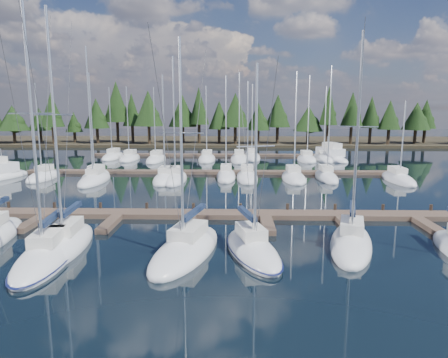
{
  "coord_description": "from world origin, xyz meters",
  "views": [
    {
      "loc": [
        3.48,
        -13.95,
        8.89
      ],
      "look_at": [
        2.53,
        22.0,
        2.46
      ],
      "focal_mm": 32.0,
      "sensor_mm": 36.0,
      "label": 1
    }
  ],
  "objects_px": {
    "main_dock": "(191,216)",
    "front_sailboat_1": "(46,256)",
    "front_sailboat_3": "(186,249)",
    "front_sailboat_4": "(252,250)",
    "motor_yacht_right": "(330,157)",
    "front_sailboat_5": "(351,243)",
    "front_sailboat_2": "(66,244)"
  },
  "relations": [
    {
      "from": "main_dock",
      "to": "front_sailboat_3",
      "type": "xyz_separation_m",
      "value": [
        0.52,
        -7.89,
        0.08
      ]
    },
    {
      "from": "main_dock",
      "to": "front_sailboat_4",
      "type": "relative_size",
      "value": 3.62
    },
    {
      "from": "front_sailboat_5",
      "to": "front_sailboat_1",
      "type": "bearing_deg",
      "value": -171.32
    },
    {
      "from": "front_sailboat_1",
      "to": "front_sailboat_2",
      "type": "distance_m",
      "value": 2.12
    },
    {
      "from": "main_dock",
      "to": "front_sailboat_4",
      "type": "xyz_separation_m",
      "value": [
        4.61,
        -7.87,
        0.08
      ]
    },
    {
      "from": "main_dock",
      "to": "front_sailboat_5",
      "type": "relative_size",
      "value": 3.12
    },
    {
      "from": "front_sailboat_1",
      "to": "front_sailboat_4",
      "type": "relative_size",
      "value": 1.28
    },
    {
      "from": "motor_yacht_right",
      "to": "front_sailboat_5",
      "type": "bearing_deg",
      "value": -101.45
    },
    {
      "from": "front_sailboat_3",
      "to": "front_sailboat_5",
      "type": "bearing_deg",
      "value": 7.71
    },
    {
      "from": "main_dock",
      "to": "front_sailboat_2",
      "type": "bearing_deg",
      "value": -135.27
    },
    {
      "from": "motor_yacht_right",
      "to": "front_sailboat_2",
      "type": "bearing_deg",
      "value": -121.29
    },
    {
      "from": "front_sailboat_2",
      "to": "front_sailboat_5",
      "type": "distance_m",
      "value": 18.33
    },
    {
      "from": "front_sailboat_5",
      "to": "motor_yacht_right",
      "type": "distance_m",
      "value": 45.0
    },
    {
      "from": "front_sailboat_5",
      "to": "front_sailboat_4",
      "type": "bearing_deg",
      "value": -167.73
    },
    {
      "from": "front_sailboat_1",
      "to": "front_sailboat_4",
      "type": "distance_m",
      "value": 12.26
    },
    {
      "from": "front_sailboat_1",
      "to": "front_sailboat_3",
      "type": "height_order",
      "value": "front_sailboat_1"
    },
    {
      "from": "main_dock",
      "to": "front_sailboat_3",
      "type": "height_order",
      "value": "front_sailboat_3"
    },
    {
      "from": "main_dock",
      "to": "front_sailboat_2",
      "type": "relative_size",
      "value": 2.85
    },
    {
      "from": "front_sailboat_4",
      "to": "motor_yacht_right",
      "type": "height_order",
      "value": "front_sailboat_4"
    },
    {
      "from": "main_dock",
      "to": "motor_yacht_right",
      "type": "distance_m",
      "value": 42.6
    },
    {
      "from": "motor_yacht_right",
      "to": "front_sailboat_1",
      "type": "bearing_deg",
      "value": -120.4
    },
    {
      "from": "front_sailboat_3",
      "to": "front_sailboat_4",
      "type": "relative_size",
      "value": 1.12
    },
    {
      "from": "front_sailboat_3",
      "to": "front_sailboat_5",
      "type": "xyz_separation_m",
      "value": [
        10.51,
        1.42,
        0.02
      ]
    },
    {
      "from": "front_sailboat_2",
      "to": "front_sailboat_3",
      "type": "relative_size",
      "value": 1.14
    },
    {
      "from": "front_sailboat_3",
      "to": "front_sailboat_2",
      "type": "bearing_deg",
      "value": 175.0
    },
    {
      "from": "main_dock",
      "to": "front_sailboat_1",
      "type": "relative_size",
      "value": 2.82
    },
    {
      "from": "front_sailboat_1",
      "to": "front_sailboat_5",
      "type": "xyz_separation_m",
      "value": [
        18.6,
        2.84,
        -0.0
      ]
    },
    {
      "from": "front_sailboat_2",
      "to": "motor_yacht_right",
      "type": "relative_size",
      "value": 1.47
    },
    {
      "from": "front_sailboat_1",
      "to": "front_sailboat_5",
      "type": "distance_m",
      "value": 18.81
    },
    {
      "from": "front_sailboat_1",
      "to": "front_sailboat_2",
      "type": "relative_size",
      "value": 1.01
    },
    {
      "from": "main_dock",
      "to": "front_sailboat_3",
      "type": "relative_size",
      "value": 3.24
    },
    {
      "from": "front_sailboat_4",
      "to": "front_sailboat_5",
      "type": "relative_size",
      "value": 0.86
    }
  ]
}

